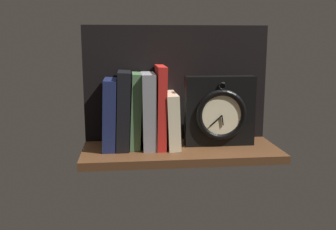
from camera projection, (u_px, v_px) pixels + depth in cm
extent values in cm
cube|color=#4C2D19|center=(181.00, 152.00, 121.40)|extent=(61.69, 24.84, 2.50)
cube|color=black|center=(176.00, 83.00, 129.04)|extent=(61.69, 1.20, 38.39)
cube|color=#192147|center=(110.00, 114.00, 119.81)|extent=(4.83, 14.53, 21.90)
cube|color=black|center=(124.00, 110.00, 120.04)|extent=(4.95, 14.74, 24.22)
cube|color=#476B44|center=(136.00, 111.00, 120.51)|extent=(4.36, 12.32, 23.63)
cube|color=gray|center=(148.00, 110.00, 120.94)|extent=(4.34, 14.97, 23.49)
cube|color=red|center=(160.00, 107.00, 121.13)|extent=(3.22, 15.54, 25.75)
cube|color=beige|center=(171.00, 120.00, 122.33)|extent=(4.38, 16.13, 17.23)
cube|color=black|center=(220.00, 111.00, 122.98)|extent=(22.37, 4.68, 22.37)
torus|color=black|center=(222.00, 115.00, 120.47)|extent=(16.33, 2.01, 16.33)
cylinder|color=beige|center=(222.00, 115.00, 120.47)|extent=(13.18, 0.60, 13.18)
cube|color=black|center=(223.00, 120.00, 120.31)|extent=(0.78, 0.30, 3.23)
cube|color=black|center=(216.00, 121.00, 120.10)|extent=(4.03, 0.30, 3.68)
torus|color=black|center=(222.00, 86.00, 119.11)|extent=(2.44, 0.44, 2.44)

